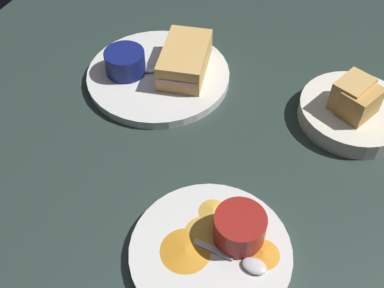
{
  "coord_description": "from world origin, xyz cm",
  "views": [
    {
      "loc": [
        54.5,
        17.82,
        55.35
      ],
      "look_at": [
        11.57,
        -0.78,
        3.0
      ],
      "focal_mm": 43.65,
      "sensor_mm": 36.0,
      "label": 1
    }
  ],
  "objects": [
    {
      "name": "ground_plane",
      "position": [
        0.0,
        0.0,
        -1.5
      ],
      "size": [
        110.0,
        110.0,
        3.0
      ],
      "primitive_type": "cube",
      "color": "#283833"
    },
    {
      "name": "plate_sandwich_main",
      "position": [
        -3.03,
        -13.72,
        0.8
      ],
      "size": [
        25.57,
        25.57,
        1.6
      ],
      "primitive_type": "cylinder",
      "color": "silver",
      "rests_on": "ground_plane"
    },
    {
      "name": "sandwich_half_near",
      "position": [
        -5.47,
        -9.52,
        4.0
      ],
      "size": [
        14.44,
        10.17,
        4.8
      ],
      "color": "tan",
      "rests_on": "plate_sandwich_main"
    },
    {
      "name": "ramekin_dark_sauce",
      "position": [
        -0.95,
        -19.08,
        3.85
      ],
      "size": [
        7.12,
        7.12,
        4.2
      ],
      "color": "navy",
      "rests_on": "plate_sandwich_main"
    },
    {
      "name": "spoon_by_dark_ramekin",
      "position": [
        -3.49,
        -14.06,
        1.96
      ],
      "size": [
        5.78,
        9.47,
        0.8
      ],
      "color": "silver",
      "rests_on": "plate_sandwich_main"
    },
    {
      "name": "plate_chips_companion",
      "position": [
        26.18,
        8.16,
        0.8
      ],
      "size": [
        21.12,
        21.12,
        1.6
      ],
      "primitive_type": "cylinder",
      "color": "silver",
      "rests_on": "ground_plane"
    },
    {
      "name": "ramekin_light_gravy",
      "position": [
        23.01,
        10.8,
        3.93
      ],
      "size": [
        6.76,
        6.76,
        4.36
      ],
      "color": "maroon",
      "rests_on": "plate_chips_companion"
    },
    {
      "name": "spoon_by_gravy_ramekin",
      "position": [
        26.32,
        12.77,
        1.96
      ],
      "size": [
        2.3,
        9.89,
        0.8
      ],
      "color": "silver",
      "rests_on": "plate_chips_companion"
    },
    {
      "name": "plantain_chip_scatter",
      "position": [
        24.53,
        7.93,
        1.9
      ],
      "size": [
        13.87,
        16.42,
        0.6
      ],
      "color": "orange",
      "rests_on": "plate_chips_companion"
    },
    {
      "name": "bread_basket_rear",
      "position": [
        -6.34,
        20.25,
        2.36
      ],
      "size": [
        17.84,
        17.84,
        8.15
      ],
      "color": "silver",
      "rests_on": "ground_plane"
    }
  ]
}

